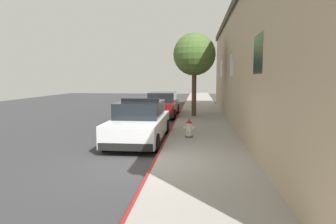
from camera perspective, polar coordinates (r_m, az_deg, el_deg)
The scene contains 8 objects.
ground_plane at distance 19.17m, azimuth -11.80°, elevation -1.33°, with size 30.94×60.00×0.20m, color #353538.
sidewalk_pavement at distance 18.27m, azimuth 6.45°, elevation -1.04°, with size 2.80×60.00×0.16m, color gray.
curb_painted_edge at distance 18.31m, azimuth 1.95°, elevation -0.99°, with size 0.08×60.00×0.16m, color maroon.
storefront_building at distance 15.87m, azimuth 24.28°, elevation 8.01°, with size 6.92×23.47×6.07m.
police_cruiser at distance 11.68m, azimuth -5.41°, elevation -2.00°, with size 1.94×4.84×1.68m.
parked_car_silver_ahead at distance 19.38m, azimuth -1.05°, elevation 1.39°, with size 1.94×4.84×1.56m.
fire_hydrant at distance 11.64m, azimuth 4.07°, elevation -3.17°, with size 0.44×0.40×0.76m.
street_tree at distance 18.23m, azimuth 5.10°, elevation 10.93°, with size 2.56×2.56×5.03m.
Camera 1 is at (1.13, -8.11, 2.46)m, focal length 31.66 mm.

